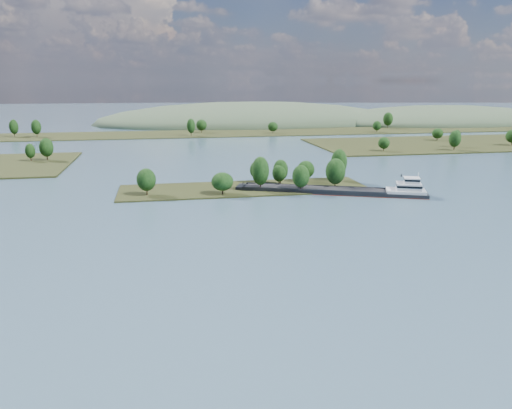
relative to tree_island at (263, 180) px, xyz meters
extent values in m
plane|color=#3D5869|center=(-7.48, -59.00, -3.92)|extent=(1800.00, 1800.00, 0.00)
cube|color=black|center=(-7.48, 1.00, -3.92)|extent=(100.00, 30.00, 1.20)
cylinder|color=black|center=(13.03, -10.41, -1.59)|extent=(0.50, 0.50, 3.46)
ellipsoid|color=black|center=(13.03, -10.41, 2.81)|extent=(6.85, 6.85, 8.90)
cylinder|color=black|center=(0.18, 10.88, -1.78)|extent=(0.50, 0.50, 3.08)
ellipsoid|color=black|center=(0.18, 10.88, 2.14)|extent=(7.22, 7.22, 7.92)
cylinder|color=black|center=(-2.00, -5.19, -1.10)|extent=(0.50, 0.50, 4.43)
ellipsoid|color=black|center=(-2.00, -5.19, 4.53)|extent=(6.98, 6.98, 11.40)
cylinder|color=black|center=(7.78, 3.97, -1.89)|extent=(0.50, 0.50, 2.85)
ellipsoid|color=black|center=(7.78, 3.97, 1.74)|extent=(5.90, 5.90, 7.34)
cylinder|color=black|center=(-17.56, -8.96, -1.94)|extent=(0.50, 0.50, 2.76)
ellipsoid|color=black|center=(-17.56, -8.96, 1.58)|extent=(8.47, 8.47, 7.10)
cylinder|color=black|center=(-46.02, -5.28, -1.63)|extent=(0.50, 0.50, 3.36)
ellipsoid|color=black|center=(-46.02, -5.28, 2.64)|extent=(7.30, 7.30, 8.65)
cylinder|color=black|center=(8.68, 5.30, -1.60)|extent=(0.50, 0.50, 3.43)
ellipsoid|color=black|center=(8.68, 5.30, 2.76)|extent=(6.35, 6.35, 8.82)
cylinder|color=black|center=(35.27, 8.19, -1.05)|extent=(0.50, 0.50, 4.53)
ellipsoid|color=black|center=(35.27, 8.19, 4.70)|extent=(7.05, 7.05, 11.64)
cylinder|color=black|center=(27.93, -8.11, -1.29)|extent=(0.50, 0.50, 4.06)
ellipsoid|color=black|center=(27.93, -8.11, 3.88)|extent=(7.92, 7.92, 10.45)
cylinder|color=black|center=(20.71, 8.96, -1.84)|extent=(0.50, 0.50, 2.96)
ellipsoid|color=black|center=(20.71, 8.96, 1.93)|extent=(7.48, 7.48, 7.61)
cylinder|color=black|center=(-101.16, 90.64, -1.14)|extent=(0.50, 0.50, 3.96)
ellipsoid|color=black|center=(-101.16, 90.64, 3.89)|extent=(7.55, 7.55, 10.18)
cylinder|color=black|center=(-109.30, 89.68, -1.56)|extent=(0.50, 0.50, 3.11)
ellipsoid|color=black|center=(-109.30, 89.68, 2.39)|extent=(5.24, 5.24, 7.99)
cylinder|color=black|center=(94.28, 90.94, -1.71)|extent=(0.50, 0.50, 2.82)
ellipsoid|color=black|center=(94.28, 90.94, 1.88)|extent=(6.99, 6.99, 7.25)
cylinder|color=black|center=(191.09, 101.78, -1.38)|extent=(0.50, 0.50, 3.47)
cylinder|color=black|center=(139.16, 86.49, -1.09)|extent=(0.50, 0.50, 4.05)
ellipsoid|color=black|center=(139.16, 86.49, 4.05)|extent=(7.44, 7.44, 10.41)
cylinder|color=black|center=(149.28, 100.52, -1.29)|extent=(0.50, 0.50, 3.66)
ellipsoid|color=black|center=(149.28, 100.52, 3.36)|extent=(5.26, 5.26, 9.40)
cylinder|color=black|center=(156.83, 136.70, -1.70)|extent=(0.50, 0.50, 2.84)
ellipsoid|color=black|center=(156.83, 136.70, 1.91)|extent=(7.96, 7.96, 7.30)
cube|color=black|center=(-7.48, 221.00, -3.92)|extent=(900.00, 60.00, 1.20)
cylinder|color=black|center=(-151.37, 220.79, -1.12)|extent=(0.50, 0.50, 4.39)
ellipsoid|color=black|center=(-151.37, 220.79, 4.46)|extent=(6.81, 6.81, 11.29)
cylinder|color=black|center=(139.10, 201.84, -1.75)|extent=(0.50, 0.50, 3.13)
ellipsoid|color=black|center=(139.10, 201.84, 2.23)|extent=(7.23, 7.23, 8.05)
cylinder|color=black|center=(-6.38, 226.06, -1.51)|extent=(0.50, 0.50, 3.61)
ellipsoid|color=black|center=(-6.38, 226.06, 3.08)|extent=(8.91, 8.91, 9.29)
cylinder|color=black|center=(164.49, 235.25, -0.95)|extent=(0.50, 0.50, 4.73)
ellipsoid|color=black|center=(164.49, 235.25, 5.06)|extent=(8.93, 8.93, 12.16)
cylinder|color=black|center=(-134.11, 216.36, -1.13)|extent=(0.50, 0.50, 4.37)
ellipsoid|color=black|center=(-134.11, 216.36, 4.43)|extent=(7.50, 7.50, 11.24)
cylinder|color=black|center=(51.17, 210.33, -1.77)|extent=(0.50, 0.50, 3.09)
ellipsoid|color=black|center=(51.17, 210.33, 2.15)|extent=(8.41, 8.41, 7.94)
cylinder|color=black|center=(-16.48, 202.53, -1.10)|extent=(0.50, 0.50, 4.43)
ellipsoid|color=black|center=(-16.48, 202.53, 4.53)|extent=(6.54, 6.54, 11.39)
ellipsoid|color=#384A32|center=(252.52, 291.00, -3.92)|extent=(260.00, 140.00, 36.00)
ellipsoid|color=#384A32|center=(52.52, 321.00, -3.92)|extent=(320.00, 160.00, 44.00)
cube|color=black|center=(25.13, -12.49, -3.47)|extent=(70.46, 34.90, 1.99)
cube|color=maroon|center=(25.13, -12.49, -3.87)|extent=(70.69, 35.13, 0.23)
cube|color=black|center=(20.04, -5.72, -2.20)|extent=(52.17, 20.88, 0.72)
cube|color=black|center=(16.79, -13.95, -2.20)|extent=(52.17, 20.88, 0.72)
cube|color=black|center=(18.41, -9.84, -2.34)|extent=(53.34, 27.43, 0.27)
cube|color=black|center=(-0.05, -2.55, -2.07)|extent=(10.27, 9.86, 0.32)
cube|color=black|center=(9.18, -6.19, -2.07)|extent=(10.27, 9.86, 0.32)
cube|color=black|center=(18.41, -9.84, -2.07)|extent=(10.27, 9.86, 0.32)
cube|color=black|center=(27.65, -13.48, -2.07)|extent=(10.27, 9.86, 0.32)
cube|color=black|center=(36.88, -17.13, -2.07)|extent=(10.27, 9.86, 0.32)
cube|color=black|center=(-8.87, 0.93, -3.10)|extent=(5.50, 8.55, 1.80)
cylinder|color=black|center=(-8.03, 0.60, -1.84)|extent=(0.28, 0.28, 1.99)
cube|color=silver|center=(51.15, -22.76, -1.93)|extent=(16.61, 13.36, 1.08)
cube|color=silver|center=(51.99, -23.09, -0.13)|extent=(11.04, 10.03, 2.71)
cube|color=black|center=(51.99, -23.09, 0.23)|extent=(11.28, 10.26, 0.81)
cube|color=silver|center=(52.83, -23.42, 2.22)|extent=(7.02, 7.02, 1.99)
cube|color=black|center=(52.83, -23.42, 2.58)|extent=(7.26, 7.26, 0.72)
cube|color=silver|center=(52.83, -23.42, 3.30)|extent=(7.49, 7.49, 0.18)
cylinder|color=silver|center=(54.92, -24.25, 4.38)|extent=(0.23, 0.23, 2.35)
cylinder|color=black|center=(50.46, -19.58, 3.48)|extent=(0.59, 0.59, 1.08)
camera|label=1|loc=(-39.60, -194.63, 38.94)|focal=35.00mm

